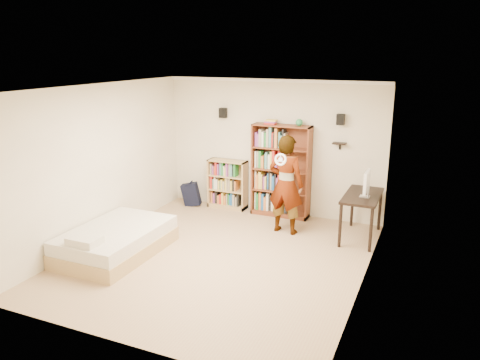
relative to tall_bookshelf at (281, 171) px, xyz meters
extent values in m
cube|color=tan|center=(-0.24, -2.33, -0.92)|extent=(4.50, 5.00, 0.01)
cube|color=#F1EACE|center=(-0.24, 0.17, 0.43)|extent=(4.50, 0.02, 2.70)
cube|color=#F1EACE|center=(-0.24, -4.83, 0.43)|extent=(4.50, 0.02, 2.70)
cube|color=#F1EACE|center=(-2.49, -2.33, 0.43)|extent=(0.02, 5.00, 2.70)
cube|color=#F1EACE|center=(2.01, -2.33, 0.43)|extent=(0.02, 5.00, 2.70)
cube|color=white|center=(-0.24, -2.33, 1.78)|extent=(4.50, 5.00, 0.02)
cube|color=white|center=(-0.24, 0.14, 1.75)|extent=(4.50, 0.06, 0.06)
cube|color=white|center=(-0.24, -4.80, 1.75)|extent=(4.50, 0.06, 0.06)
cube|color=white|center=(-2.46, -2.33, 1.75)|extent=(0.06, 5.00, 0.06)
cube|color=white|center=(1.98, -2.33, 1.75)|extent=(0.06, 5.00, 0.06)
cube|color=black|center=(-1.29, 0.07, 1.08)|extent=(0.14, 0.12, 0.20)
cube|color=black|center=(1.11, 0.07, 1.08)|extent=(0.14, 0.12, 0.20)
cube|color=black|center=(1.11, 0.08, 0.63)|extent=(0.25, 0.16, 0.02)
imported|color=black|center=(0.37, -0.83, -0.02)|extent=(0.70, 0.49, 1.81)
torus|color=white|center=(0.37, -1.17, 0.52)|extent=(0.21, 0.08, 0.22)
camera|label=1|loc=(2.82, -8.55, 2.30)|focal=35.00mm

